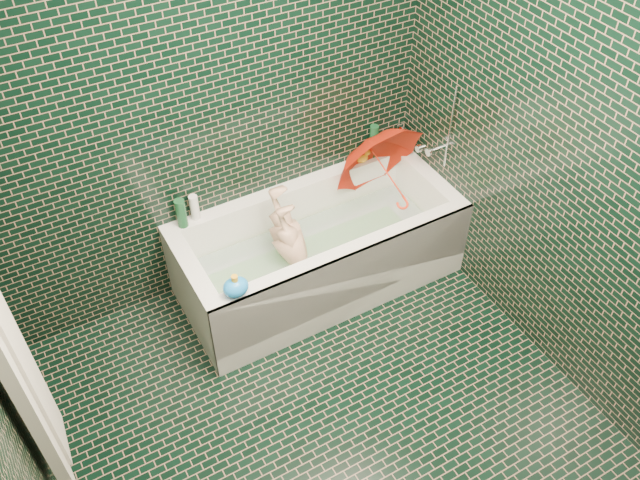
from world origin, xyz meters
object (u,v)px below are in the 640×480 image
rubber_duck (363,157)px  bath_toy (236,287)px  child (297,257)px  bathtub (320,258)px  umbrella (387,173)px

rubber_duck → bath_toy: 1.33m
child → bath_toy: bath_toy is taller
rubber_duck → bath_toy: size_ratio=0.79×
rubber_duck → bath_toy: bath_toy is taller
bathtub → rubber_duck: bearing=33.4°
umbrella → rubber_duck: (-0.02, 0.24, -0.03)m
bath_toy → bathtub: bearing=22.6°
child → rubber_duck: size_ratio=8.40×
child → umbrella: size_ratio=1.61×
umbrella → rubber_duck: 0.25m
umbrella → bathtub: bearing=-172.6°
bathtub → umbrella: bearing=9.3°
bathtub → umbrella: size_ratio=2.92×
child → umbrella: umbrella is taller
bathtub → child: (-0.16, -0.01, 0.10)m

